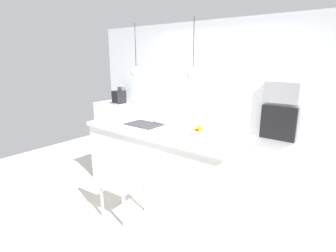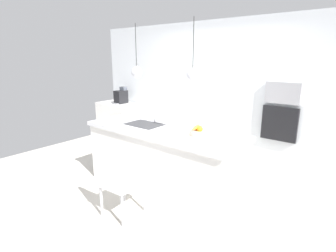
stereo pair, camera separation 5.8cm
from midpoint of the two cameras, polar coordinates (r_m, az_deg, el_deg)
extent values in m
plane|color=#BCB7AD|center=(4.17, -0.69, -13.28)|extent=(6.60, 6.60, 0.00)
cube|color=white|center=(5.11, 11.26, 6.99)|extent=(6.00, 0.10, 2.60)
cube|color=white|center=(3.98, -0.71, -7.57)|extent=(2.34, 0.82, 0.90)
cube|color=white|center=(3.83, -0.73, -0.92)|extent=(2.40, 0.88, 0.06)
cube|color=#2D2D30|center=(4.06, -4.69, 0.30)|extent=(0.56, 0.40, 0.02)
cylinder|color=silver|center=(4.20, -2.46, 2.44)|extent=(0.02, 0.02, 0.22)
cylinder|color=silver|center=(4.13, -3.21, 3.61)|extent=(0.02, 0.16, 0.02)
cylinder|color=beige|center=(3.50, 7.23, -1.53)|extent=(0.27, 0.27, 0.06)
sphere|color=red|center=(3.52, 6.57, -0.48)|extent=(0.07, 0.07, 0.07)
sphere|color=orange|center=(3.48, 7.30, -0.61)|extent=(0.08, 0.08, 0.08)
ellipsoid|color=yellow|center=(3.47, 6.50, -0.25)|extent=(0.06, 0.19, 0.07)
cube|color=white|center=(6.47, -9.85, 0.94)|extent=(1.10, 0.60, 0.90)
cube|color=black|center=(6.32, -9.80, 6.16)|extent=(0.20, 0.28, 0.30)
cube|color=gray|center=(6.23, -10.92, 4.71)|extent=(0.16, 0.08, 0.02)
cube|color=#4C515B|center=(6.35, -9.30, 7.95)|extent=(0.14, 0.11, 0.08)
cube|color=#9E9EA3|center=(4.61, 23.75, 6.52)|extent=(0.54, 0.08, 0.34)
cube|color=black|center=(4.70, 23.13, 0.48)|extent=(0.56, 0.08, 0.56)
cube|color=white|center=(3.44, -9.27, -11.72)|extent=(0.45, 0.49, 0.06)
cube|color=white|center=(3.21, -12.10, -9.06)|extent=(0.41, 0.07, 0.43)
cylinder|color=#B2B2B7|center=(3.57, -4.62, -14.79)|extent=(0.04, 0.04, 0.41)
cylinder|color=#B2B2B7|center=(3.79, -8.98, -13.09)|extent=(0.04, 0.04, 0.41)
cylinder|color=#B2B2B7|center=(3.32, -9.25, -17.43)|extent=(0.04, 0.04, 0.41)
cylinder|color=#B2B2B7|center=(3.55, -13.63, -15.35)|extent=(0.04, 0.04, 0.41)
sphere|color=silver|center=(4.03, -6.32, 11.46)|extent=(0.16, 0.16, 0.16)
cylinder|color=black|center=(4.03, -6.48, 16.87)|extent=(0.01, 0.01, 0.60)
sphere|color=silver|center=(3.40, 5.81, 10.91)|extent=(0.16, 0.16, 0.16)
cylinder|color=black|center=(3.40, 5.98, 17.32)|extent=(0.01, 0.01, 0.60)
camera|label=1|loc=(0.03, -89.56, 0.12)|focal=28.42mm
camera|label=2|loc=(0.03, 90.44, -0.12)|focal=28.42mm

